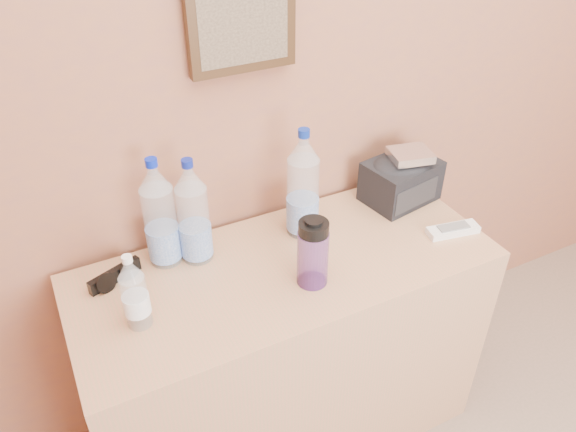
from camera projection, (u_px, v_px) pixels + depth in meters
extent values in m
plane|color=#A56641|center=(345.00, 24.00, 1.63)|extent=(4.00, 0.00, 4.00)
cube|color=tan|center=(286.00, 354.00, 1.86)|extent=(1.24, 0.52, 0.78)
cylinder|color=white|center=(194.00, 217.00, 1.58)|extent=(0.09, 0.09, 0.29)
cylinder|color=navy|center=(187.00, 163.00, 1.48)|extent=(0.03, 0.03, 0.02)
cylinder|color=silver|center=(160.00, 218.00, 1.57)|extent=(0.09, 0.09, 0.30)
cylinder|color=#0821BC|center=(151.00, 162.00, 1.46)|extent=(0.03, 0.03, 0.02)
cylinder|color=silver|center=(303.00, 189.00, 1.68)|extent=(0.10, 0.10, 0.31)
cylinder|color=#0C2996|center=(304.00, 133.00, 1.57)|extent=(0.03, 0.03, 0.02)
cylinder|color=white|center=(135.00, 296.00, 1.39)|extent=(0.06, 0.06, 0.19)
cylinder|color=white|center=(127.00, 259.00, 1.32)|extent=(0.03, 0.03, 0.02)
cylinder|color=#633385|center=(313.00, 258.00, 1.53)|extent=(0.09, 0.09, 0.17)
cylinder|color=black|center=(314.00, 227.00, 1.47)|extent=(0.08, 0.08, 0.04)
cube|color=white|center=(453.00, 230.00, 1.75)|extent=(0.17, 0.08, 0.02)
cube|color=silver|center=(410.00, 155.00, 1.81)|extent=(0.15, 0.13, 0.03)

